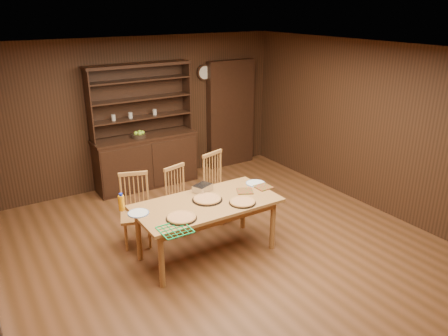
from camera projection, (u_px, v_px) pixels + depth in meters
floor at (229, 253)px, 5.81m from camera, size 6.00×6.00×0.00m
room_shell at (229, 139)px, 5.25m from camera, size 6.00×6.00×6.00m
china_hutch at (145, 154)px, 7.78m from camera, size 1.84×0.52×2.17m
doorway at (230, 114)px, 8.68m from camera, size 1.00×0.18×2.10m
wall_clock at (204, 72)px, 8.15m from camera, size 0.30×0.05×0.30m
dining_table at (207, 208)px, 5.56m from camera, size 1.83×0.92×0.75m
chair_left at (136, 207)px, 5.90m from camera, size 0.52×0.51×1.00m
chair_center at (179, 196)px, 6.28m from camera, size 0.48×0.46×0.96m
chair_right at (217, 184)px, 6.59m from camera, size 0.53×0.51×1.04m
pizza_left at (181, 218)px, 5.10m from camera, size 0.37×0.37×0.04m
pizza_right at (243, 202)px, 5.50m from camera, size 0.34×0.34×0.04m
pizza_center at (207, 199)px, 5.58m from camera, size 0.39×0.39×0.04m
cooling_rack at (175, 230)px, 4.85m from camera, size 0.43×0.43×0.01m
plate_left at (138, 213)px, 5.22m from camera, size 0.26×0.26×0.02m
plate_right at (256, 183)px, 6.09m from camera, size 0.27×0.27×0.02m
foil_dish at (203, 188)px, 5.83m from camera, size 0.29×0.25×0.10m
juice_bottle at (121, 203)px, 5.28m from camera, size 0.07×0.07×0.22m
pot_holder_a at (263, 187)px, 5.97m from camera, size 0.22×0.22×0.02m
pot_holder_b at (245, 191)px, 5.84m from camera, size 0.28×0.28×0.02m
fruit_bowl at (139, 135)px, 7.53m from camera, size 0.26×0.26×0.12m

